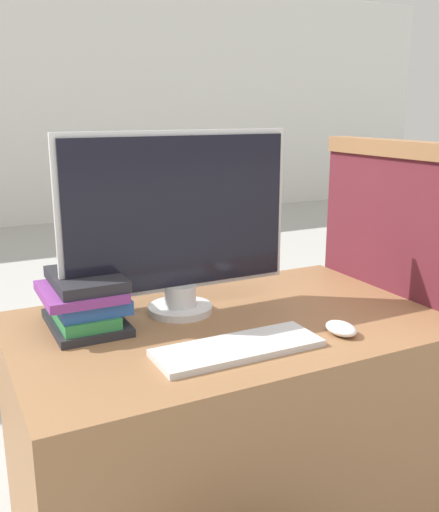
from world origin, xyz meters
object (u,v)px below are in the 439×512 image
(mouse, at_px, (341,328))
(book_stack, at_px, (85,301))
(keyboard, at_px, (238,348))
(monitor, at_px, (178,222))

(mouse, xyz_separation_m, book_stack, (-0.57, 0.35, 0.06))
(keyboard, bearing_deg, book_stack, 131.37)
(book_stack, bearing_deg, monitor, -2.19)
(monitor, height_order, mouse, monitor)
(keyboard, height_order, mouse, mouse)
(monitor, xyz_separation_m, book_stack, (-0.27, 0.01, -0.19))
(monitor, xyz_separation_m, mouse, (0.31, -0.34, -0.25))
(keyboard, bearing_deg, mouse, -5.43)
(keyboard, relative_size, book_stack, 1.50)
(monitor, height_order, book_stack, monitor)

